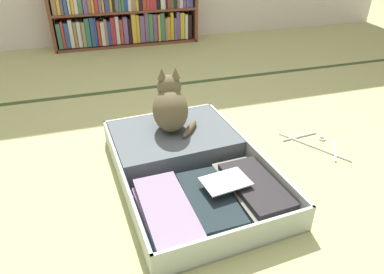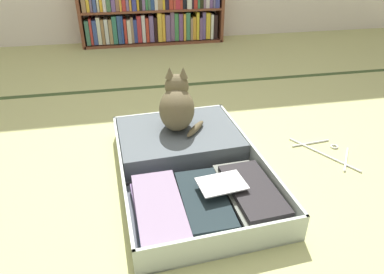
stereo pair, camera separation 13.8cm
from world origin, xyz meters
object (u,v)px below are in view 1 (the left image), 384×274
black_cat (170,107)px  clothes_hanger (316,144)px  bookshelf (126,12)px  open_suitcase (185,162)px

black_cat → clothes_hanger: (0.74, -0.20, -0.23)m
bookshelf → black_cat: bookshelf is taller
open_suitcase → black_cat: 0.29m
bookshelf → open_suitcase: bookshelf is taller
bookshelf → black_cat: bearing=-92.2°
bookshelf → open_suitcase: 2.28m
black_cat → clothes_hanger: size_ratio=0.85×
black_cat → clothes_hanger: bearing=-15.4°
bookshelf → black_cat: 2.05m
open_suitcase → clothes_hanger: open_suitcase is taller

